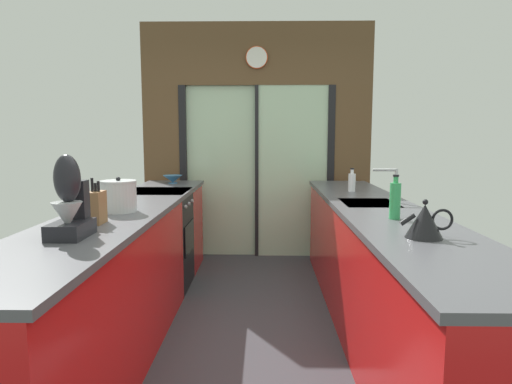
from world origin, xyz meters
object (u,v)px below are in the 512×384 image
(stand_mixer, at_px, (70,206))
(kettle, at_px, (425,221))
(mixing_bowl, at_px, (173,179))
(stock_pot, at_px, (119,196))
(soap_bottle_near, at_px, (395,200))
(oven_range, at_px, (158,240))
(soap_bottle_far, at_px, (352,182))
(knife_block, at_px, (96,207))

(stand_mixer, xyz_separation_m, kettle, (1.78, 0.02, -0.08))
(mixing_bowl, relative_size, stock_pot, 0.88)
(kettle, bearing_deg, mixing_bowl, 125.12)
(mixing_bowl, bearing_deg, soap_bottle_near, -48.63)
(kettle, distance_m, soap_bottle_near, 0.51)
(oven_range, xyz_separation_m, soap_bottle_near, (1.80, -1.37, 0.58))
(soap_bottle_far, bearing_deg, kettle, -89.95)
(mixing_bowl, distance_m, stock_pot, 1.79)
(stock_pot, relative_size, soap_bottle_near, 0.87)
(mixing_bowl, bearing_deg, soap_bottle_far, -20.32)
(mixing_bowl, bearing_deg, knife_block, -90.00)
(stand_mixer, distance_m, soap_bottle_far, 2.60)
(stand_mixer, xyz_separation_m, stock_pot, (-0.00, 0.76, -0.05))
(stand_mixer, height_order, soap_bottle_near, stand_mixer)
(soap_bottle_near, distance_m, soap_bottle_far, 1.36)
(mixing_bowl, distance_m, soap_bottle_far, 1.90)
(mixing_bowl, height_order, knife_block, knife_block)
(stock_pot, xyz_separation_m, soap_bottle_far, (1.78, 1.13, -0.02))
(knife_block, relative_size, stand_mixer, 0.64)
(knife_block, bearing_deg, stand_mixer, -89.99)
(kettle, bearing_deg, soap_bottle_near, 90.20)
(oven_range, distance_m, knife_block, 1.65)
(stock_pot, distance_m, soap_bottle_far, 2.11)
(kettle, bearing_deg, oven_range, 133.66)
(mixing_bowl, xyz_separation_m, kettle, (1.78, -2.53, 0.04))
(oven_range, relative_size, soap_bottle_near, 3.35)
(knife_block, bearing_deg, soap_bottle_near, 5.71)
(mixing_bowl, relative_size, soap_bottle_near, 0.76)
(mixing_bowl, bearing_deg, stock_pot, -90.00)
(stock_pot, height_order, soap_bottle_near, soap_bottle_near)
(mixing_bowl, distance_m, soap_bottle_near, 2.69)
(soap_bottle_far, bearing_deg, oven_range, 179.63)
(stand_mixer, xyz_separation_m, soap_bottle_near, (1.78, 0.53, -0.04))
(knife_block, xyz_separation_m, soap_bottle_far, (1.78, 1.54, -0.01))
(soap_bottle_near, bearing_deg, stand_mixer, -163.47)
(stock_pot, distance_m, soap_bottle_near, 1.79)
(knife_block, xyz_separation_m, kettle, (1.78, -0.33, -0.01))
(kettle, bearing_deg, knife_block, 169.38)
(kettle, height_order, soap_bottle_near, soap_bottle_near)
(stock_pot, relative_size, kettle, 0.89)
(stock_pot, distance_m, kettle, 1.93)
(kettle, distance_m, soap_bottle_far, 1.87)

